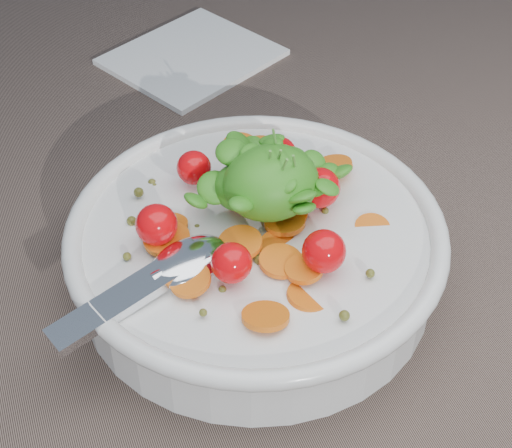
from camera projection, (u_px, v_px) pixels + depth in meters
name	position (u px, v px, depth m)	size (l,w,h in m)	color
ground	(277.00, 249.00, 0.56)	(6.00, 6.00, 0.00)	#705B50
bowl	(256.00, 248.00, 0.52)	(0.27, 0.25, 0.11)	white
napkin	(192.00, 57.00, 0.74)	(0.14, 0.12, 0.01)	white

